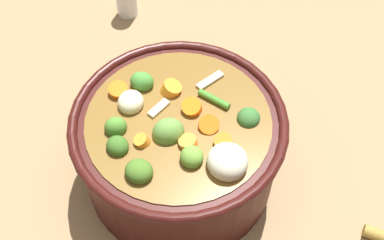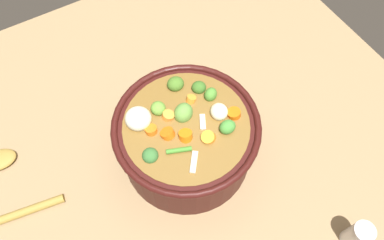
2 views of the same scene
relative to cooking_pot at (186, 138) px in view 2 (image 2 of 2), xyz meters
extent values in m
plane|color=#8C704C|center=(0.00, 0.00, -0.07)|extent=(1.10, 1.10, 0.00)
cylinder|color=#38110F|center=(0.00, 0.00, -0.01)|extent=(0.27, 0.27, 0.13)
torus|color=#38110F|center=(0.00, 0.00, 0.06)|extent=(0.28, 0.28, 0.01)
cylinder|color=brown|center=(0.00, 0.00, 0.00)|extent=(0.24, 0.24, 0.12)
ellipsoid|color=#5E903C|center=(-0.02, 0.01, 0.06)|extent=(0.05, 0.05, 0.04)
ellipsoid|color=#4A862F|center=(-0.03, 0.07, 0.06)|extent=(0.03, 0.04, 0.03)
ellipsoid|color=#456F24|center=(-0.09, 0.03, 0.06)|extent=(0.04, 0.04, 0.03)
ellipsoid|color=#448B35|center=(0.05, 0.06, 0.06)|extent=(0.03, 0.03, 0.03)
ellipsoid|color=#356B30|center=(0.02, -0.09, 0.06)|extent=(0.04, 0.04, 0.02)
ellipsoid|color=#396622|center=(-0.06, 0.06, 0.06)|extent=(0.04, 0.04, 0.02)
ellipsoid|color=#639735|center=(-0.05, -0.03, 0.06)|extent=(0.04, 0.04, 0.03)
cylinder|color=#DC5E0E|center=(0.03, 0.09, 0.06)|extent=(0.04, 0.04, 0.02)
cylinder|color=orange|center=(0.00, -0.04, 0.06)|extent=(0.04, 0.03, 0.02)
cylinder|color=orange|center=(0.04, 0.02, 0.06)|extent=(0.03, 0.03, 0.03)
cylinder|color=orange|center=(0.02, -0.01, 0.06)|extent=(0.04, 0.03, 0.02)
cylinder|color=orange|center=(-0.02, -0.06, 0.06)|extent=(0.03, 0.03, 0.02)
cylinder|color=orange|center=(-0.04, 0.03, 0.06)|extent=(0.03, 0.03, 0.02)
cylinder|color=orange|center=(-0.03, -0.02, 0.06)|extent=(0.03, 0.03, 0.02)
ellipsoid|color=beige|center=(0.01, 0.06, 0.06)|extent=(0.04, 0.04, 0.03)
ellipsoid|color=beige|center=(-0.05, -0.07, 0.07)|extent=(0.07, 0.07, 0.04)
cylinder|color=#408129|center=(0.04, -0.04, 0.06)|extent=(0.02, 0.05, 0.01)
cube|color=beige|center=(0.07, -0.03, 0.06)|extent=(0.04, 0.03, 0.01)
cube|color=beige|center=(0.01, 0.03, 0.06)|extent=(0.03, 0.02, 0.01)
cylinder|color=olive|center=(-0.05, -0.37, -0.06)|extent=(0.05, 0.22, 0.02)
cylinder|color=silver|center=(0.31, 0.18, -0.04)|extent=(0.04, 0.04, 0.06)
cylinder|color=#B7B7BC|center=(0.31, 0.18, 0.00)|extent=(0.04, 0.04, 0.01)
camera|label=1|loc=(-0.35, -0.10, 0.56)|focal=46.37mm
camera|label=2|loc=(0.28, -0.15, 0.64)|focal=33.92mm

